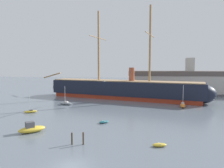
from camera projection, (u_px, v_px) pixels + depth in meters
ground_plane at (71, 167)px, 24.11m from camera, size 400.00×400.00×0.00m
tall_ship at (123, 89)px, 75.35m from camera, size 66.82×24.07×32.85m
motorboat_foreground_left at (32, 129)px, 36.78m from camera, size 4.84×4.58×1.98m
dinghy_foreground_right at (159, 145)px, 30.25m from camera, size 2.28×1.33×0.51m
dinghy_near_centre at (104, 122)px, 42.80m from camera, size 2.40×2.23×0.54m
sailboat_mid_left at (31, 111)px, 52.42m from camera, size 3.36×2.33×4.25m
sailboat_alongside_bow at (66, 103)px, 63.29m from camera, size 4.67×2.43×5.83m
sailboat_alongside_stern at (183, 105)px, 59.96m from camera, size 2.35×5.17×6.49m
dinghy_far_right at (193, 99)px, 74.13m from camera, size 2.46×2.01×0.54m
dinghy_distant_centre at (128, 93)px, 88.71m from camera, size 0.81×1.80×0.42m
mooring_piling_left_pair at (72, 139)px, 30.98m from camera, size 0.25×0.25×1.85m
mooring_piling_right_pair at (83, 138)px, 30.96m from camera, size 0.26×0.26×1.93m
dockside_warehouse_right at (191, 83)px, 88.10m from camera, size 57.93×14.72×15.66m
seagull_in_flight at (105, 81)px, 43.68m from camera, size 1.24×0.72×0.14m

